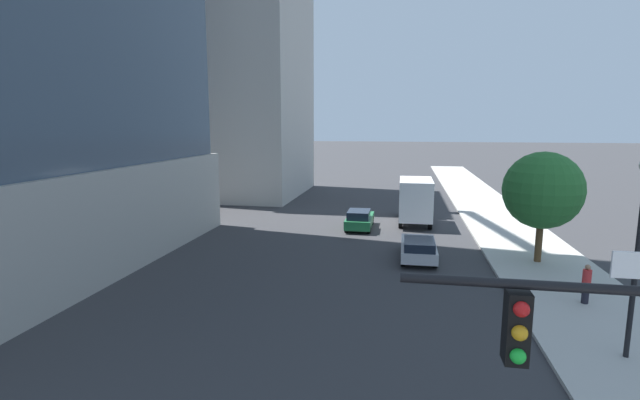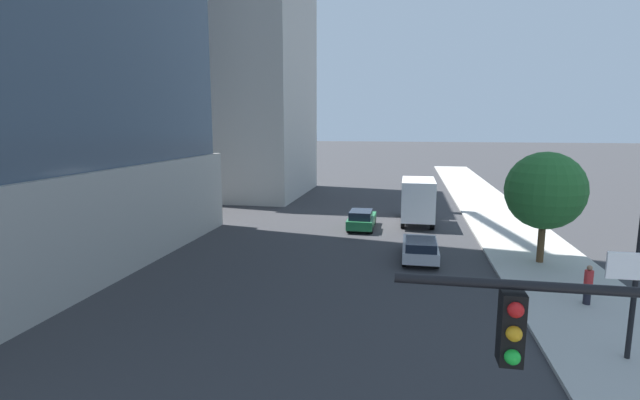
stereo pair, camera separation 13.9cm
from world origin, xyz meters
TOP-DOWN VIEW (x-y plane):
  - sidewalk at (8.29, 20.00)m, footprint 5.42×120.00m
  - construction_building at (-16.04, 44.07)m, footprint 13.21×25.20m
  - street_tree at (8.13, 22.28)m, footprint 4.06×4.06m
  - car_green at (-2.10, 29.03)m, footprint 1.80×4.25m
  - car_silver at (1.84, 21.88)m, footprint 1.89×4.54m
  - box_truck at (1.84, 31.71)m, footprint 2.37×6.52m
  - pedestrian_red_shirt at (8.41, 16.34)m, footprint 0.34×0.34m

SIDE VIEW (x-z plane):
  - sidewalk at x=8.29m, z-range 0.00..0.15m
  - car_silver at x=1.84m, z-range 0.03..1.37m
  - car_green at x=-2.10m, z-range -0.01..1.43m
  - pedestrian_red_shirt at x=8.41m, z-range 0.16..1.81m
  - box_truck at x=1.84m, z-range 0.15..3.57m
  - street_tree at x=8.13m, z-range 1.05..6.95m
  - construction_building at x=-16.04m, z-range -2.80..31.70m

